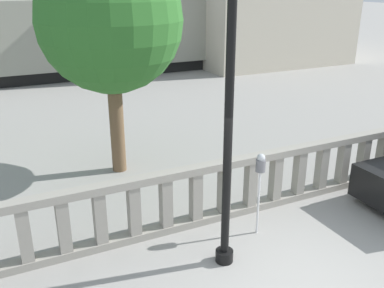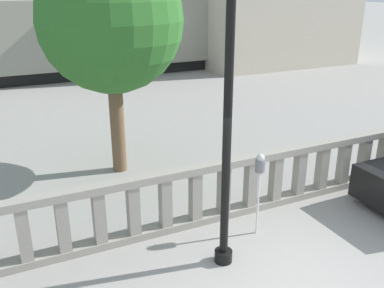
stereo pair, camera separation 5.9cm
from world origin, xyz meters
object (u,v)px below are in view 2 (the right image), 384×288
Objects in this scene: tree_right at (111,21)px; train_far at (60,16)px; parking_meter at (260,170)px; lamppost at (231,23)px.

train_far is at bearing 83.39° from tree_right.
train_far is at bearing 86.97° from parking_meter.
lamppost is 1.23× the size of tree_right.
lamppost is at bearing -94.79° from train_far.
lamppost is at bearing -153.19° from parking_meter.
parking_meter is 4.70m from tree_right.
train_far is (2.57, 30.73, -1.97)m from lamppost.
train_far is (1.60, 30.24, 0.59)m from parking_meter.
lamppost is 30.90m from train_far.
lamppost reaches higher than parking_meter.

